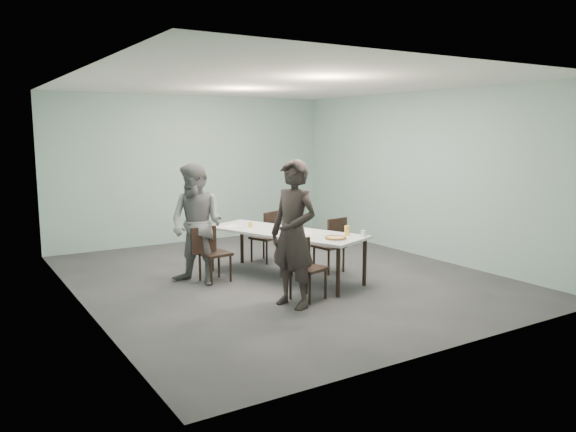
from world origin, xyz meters
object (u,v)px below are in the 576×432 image
table (284,235)px  pizza (335,238)px  chair_far_right (268,233)px  side_plate (318,234)px  diner_far (197,224)px  water_tumbler (364,233)px  chair_near_left (304,264)px  chair_far_left (210,250)px  tealight (296,231)px  diner_near (293,234)px  chair_near_right (332,241)px  beer_glass (347,231)px  amber_tumbler (251,225)px

table → pizza: size_ratio=8.09×
chair_far_right → pizza: bearing=65.3°
side_plate → diner_far: bearing=148.8°
pizza → side_plate: 0.44m
chair_far_right → water_tumbler: (0.37, -2.19, 0.29)m
chair_near_left → chair_far_left: same height
tealight → side_plate: bearing=-62.8°
diner_far → water_tumbler: diner_far is taller
chair_far_left → diner_far: (-0.20, 0.01, 0.41)m
diner_near → side_plate: (0.91, 0.75, -0.21)m
chair_near_right → pizza: size_ratio=2.56×
diner_near → pizza: (0.91, 0.31, -0.20)m
chair_near_left → tealight: 1.10m
diner_far → beer_glass: diner_far is taller
diner_far → beer_glass: bearing=23.7°
amber_tumbler → diner_far: bearing=-169.6°
side_plate → tealight: 0.38m
chair_near_right → side_plate: size_ratio=4.83×
chair_far_left → chair_near_right: (1.98, -0.43, 0.00)m
chair_far_right → diner_near: 2.70m
amber_tumbler → chair_near_right: bearing=-28.1°
chair_far_right → side_plate: 1.73m
side_plate → tealight: (-0.17, 0.34, 0.02)m
diner_near → diner_far: size_ratio=1.06×
diner_far → tealight: size_ratio=32.52×
beer_glass → amber_tumbler: (-0.85, 1.42, -0.03)m
diner_far → tealight: diner_far is taller
pizza → water_tumbler: (0.48, -0.04, 0.03)m
diner_far → tealight: (1.37, -0.60, -0.14)m
side_plate → beer_glass: 0.44m
water_tumbler → chair_far_left: bearing=142.5°
beer_glass → tealight: beer_glass is taller
chair_far_right → beer_glass: size_ratio=5.80×
beer_glass → diner_far: bearing=146.4°
table → diner_far: bearing=162.7°
table → water_tumbler: bearing=-53.8°
tealight → amber_tumbler: (-0.36, 0.78, 0.02)m
chair_far_right → beer_glass: (0.20, -2.01, 0.32)m
chair_far_left → chair_near_right: same height
table → chair_near_left: 1.23m
diner_far → chair_near_right: bearing=45.8°
chair_far_left → pizza: size_ratio=2.56×
table → diner_near: (-0.65, -1.29, 0.27)m
diner_near → water_tumbler: (1.39, 0.27, -0.17)m
beer_glass → chair_near_right: bearing=68.0°
chair_near_left → amber_tumbler: chair_near_left is taller
chair_far_left → diner_near: (0.43, -1.67, 0.46)m
chair_far_left → pizza: bearing=-51.8°
table → amber_tumbler: amber_tumbler is taller
chair_far_right → tealight: (-0.29, -1.37, 0.27)m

